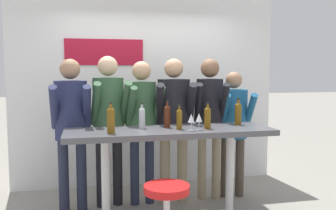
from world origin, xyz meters
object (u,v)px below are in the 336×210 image
Objects in this scene: bar_stool at (167,207)px; wine_bottle_2 at (142,117)px; wine_bottle_4 at (179,118)px; wine_glass_0 at (199,118)px; person_center at (174,115)px; wine_bottle_1 at (208,117)px; wine_glass_1 at (191,119)px; wine_bottle_0 at (167,115)px; person_left at (109,114)px; wine_bottle_5 at (111,119)px; wine_bottle_3 at (238,113)px; tasting_table at (170,143)px; person_far_left at (71,118)px; person_center_right at (210,112)px; person_right at (233,120)px; person_center_left at (142,116)px.

bar_stool is 2.31× the size of wine_bottle_2.
wine_glass_0 is (0.19, -0.08, 0.00)m from wine_bottle_4.
wine_glass_0 is (0.10, -0.73, 0.05)m from person_center.
wine_bottle_1 reaches higher than wine_glass_0.
wine_glass_1 is (0.10, -0.11, 0.00)m from wine_bottle_4.
wine_bottle_0 is at bearing 156.45° from wine_bottle_1.
person_left is 1.14m from wine_glass_1.
wine_bottle_0 is at bearing 21.18° from wine_bottle_5.
wine_bottle_5 is at bearing -158.82° from wine_bottle_0.
wine_bottle_0 is 0.33m from wine_glass_1.
wine_bottle_3 is at bearing 10.39° from wine_bottle_5.
wine_bottle_5 is (-0.64, -0.13, 0.30)m from tasting_table.
wine_bottle_3 is (0.85, 0.03, 0.01)m from wine_bottle_0.
wine_bottle_1 is (0.21, -0.67, 0.05)m from person_center.
person_center_right is (1.71, 0.05, 0.02)m from person_far_left.
tasting_table is 7.95× the size of wine_bottle_1.
person_far_left is at bearing -173.18° from person_right.
tasting_table is at bearing -76.24° from person_center_left.
bar_stool is 1.08m from wine_bottle_0.
person_center_left is 5.99× the size of wine_bottle_0.
wine_bottle_1 is 1.07× the size of wine_bottle_4.
tasting_table is 7.52× the size of wine_bottle_0.
bar_stool is at bearing -142.53° from wine_bottle_3.
person_center reaches higher than tasting_table.
wine_bottle_4 reaches higher than wine_glass_0.
wine_bottle_0 is 0.18m from wine_bottle_4.
person_center_right is 1.10× the size of person_right.
wine_bottle_0 is (-0.67, -0.52, 0.04)m from person_center_right.
person_left is at bearing -169.54° from person_center_right.
person_center_left is at bearing 130.99° from wine_bottle_1.
person_right is at bearing 22.19° from wine_bottle_2.
tasting_table is 1.19m from person_right.
wine_bottle_2 is at bearing 149.87° from wine_glass_1.
person_far_left is 10.16× the size of wine_glass_1.
wine_bottle_4 reaches higher than wine_glass_1.
wine_bottle_2 is (-0.08, -0.51, 0.06)m from person_center_left.
tasting_table is 1.22m from person_far_left.
person_right is at bearing 0.73° from person_far_left.
wine_glass_0 is at bearing -152.85° from wine_bottle_1.
person_left is at bearing 137.86° from wine_bottle_0.
wine_bottle_0 is 0.38m from wine_glass_0.
tasting_table is at bearing 141.13° from wine_glass_1.
person_left is at bearing -175.43° from person_right.
wine_glass_0 is at bearing -23.51° from wine_bottle_2.
person_far_left is 0.44m from person_left.
wine_glass_1 is at bearing -130.20° from person_right.
wine_bottle_3 is (1.45, -0.52, 0.04)m from person_left.
wine_bottle_2 is (-0.28, 0.01, -0.01)m from wine_bottle_0.
person_far_left reaches higher than wine_glass_1.
wine_bottle_4 is 0.73m from wine_bottle_5.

